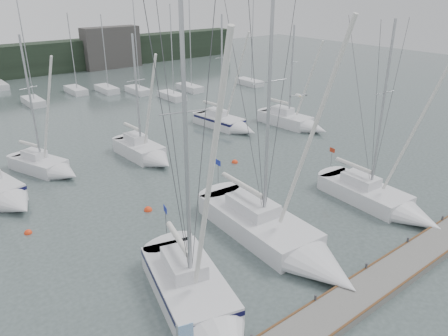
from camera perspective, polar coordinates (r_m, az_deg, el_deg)
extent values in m
plane|color=#414F4D|center=(25.39, 7.69, -11.01)|extent=(160.00, 160.00, 0.00)
cube|color=#61615C|center=(22.84, 17.04, -15.76)|extent=(24.00, 2.00, 0.40)
cube|color=black|center=(78.66, -27.25, 12.15)|extent=(90.00, 4.00, 5.00)
cube|color=#3D3A38|center=(82.15, -14.50, 14.99)|extent=(10.00, 3.00, 7.00)
cube|color=silver|center=(62.17, -11.17, 9.88)|extent=(1.80, 4.50, 0.90)
cylinder|color=#9EA1A6|center=(60.54, -11.47, 16.38)|extent=(0.12, 0.12, 13.36)
cube|color=silver|center=(63.85, -15.04, 9.88)|extent=(1.80, 4.50, 0.90)
cylinder|color=#9EA1A6|center=(62.47, -15.35, 14.44)|extent=(0.12, 0.12, 9.50)
cube|color=silver|center=(58.35, -6.81, 9.30)|extent=(1.80, 4.50, 0.90)
cylinder|color=#9EA1A6|center=(56.81, -6.82, 15.01)|extent=(0.12, 0.12, 10.94)
cube|color=silver|center=(60.07, -23.64, 7.92)|extent=(1.80, 4.50, 0.90)
cylinder|color=#9EA1A6|center=(58.47, -24.49, 13.69)|extent=(0.12, 0.12, 11.52)
cube|color=silver|center=(66.32, 3.30, 11.09)|extent=(1.80, 4.50, 0.90)
cylinder|color=#9EA1A6|center=(64.81, 3.76, 17.45)|extent=(0.12, 0.12, 13.96)
cube|color=silver|center=(64.39, -18.77, 9.55)|extent=(1.80, 4.50, 0.90)
cylinder|color=#9EA1A6|center=(62.99, -19.23, 14.17)|extent=(0.12, 0.12, 9.73)
cube|color=silver|center=(62.77, -4.52, 10.37)|extent=(1.80, 4.50, 0.90)
cylinder|color=#9EA1A6|center=(61.23, -4.44, 16.42)|extent=(0.12, 0.12, 12.50)
cube|color=silver|center=(22.07, -4.71, -15.33)|extent=(4.53, 6.94, 1.55)
cube|color=silver|center=(21.78, -5.27, -12.20)|extent=(2.24, 2.89, 0.72)
cylinder|color=#9EA1A6|center=(17.94, -5.01, 3.10)|extent=(0.19, 0.19, 13.61)
cylinder|color=silver|center=(21.87, -6.00, -9.14)|extent=(1.08, 3.09, 0.29)
cube|color=#0E0E34|center=(21.75, -4.75, -14.26)|extent=(4.55, 6.96, 0.26)
cube|color=navy|center=(23.35, -7.69, -5.37)|extent=(0.16, 0.54, 0.37)
cube|color=silver|center=(26.98, 4.39, -7.43)|extent=(3.87, 8.35, 1.57)
cone|color=silver|center=(23.53, 13.55, -13.19)|extent=(3.57, 3.70, 3.36)
cube|color=silver|center=(26.77, 3.76, -4.84)|extent=(2.05, 3.37, 0.73)
cylinder|color=#9EA1A6|center=(23.62, 5.84, 7.95)|extent=(0.19, 0.19, 13.53)
cylinder|color=silver|center=(27.13, 2.37, -2.18)|extent=(0.55, 4.00, 0.29)
cube|color=navy|center=(28.87, -0.78, 0.71)|extent=(0.06, 0.57, 0.38)
cube|color=silver|center=(32.23, 17.86, -3.32)|extent=(3.10, 6.32, 1.37)
cone|color=silver|center=(30.16, 24.40, -6.26)|extent=(2.89, 2.80, 2.73)
cube|color=silver|center=(32.05, 17.44, -1.43)|extent=(1.65, 2.55, 0.64)
cylinder|color=#9EA1A6|center=(29.85, 19.97, 7.16)|extent=(0.16, 0.16, 11.10)
cylinder|color=silver|center=(32.17, 16.54, 0.36)|extent=(0.44, 3.02, 0.25)
cube|color=#A32C15|center=(33.17, 13.96, 2.28)|extent=(0.05, 0.49, 0.33)
cone|color=silver|center=(32.11, -25.28, -4.51)|extent=(3.02, 2.86, 2.59)
cube|color=silver|center=(38.42, -22.92, 0.23)|extent=(3.69, 5.00, 1.32)
cone|color=silver|center=(36.02, -19.76, -0.77)|extent=(2.75, 2.60, 2.20)
cube|color=silver|center=(38.42, -23.54, 1.69)|extent=(1.78, 2.12, 0.62)
cylinder|color=#9EA1A6|center=(36.55, -23.93, 8.07)|extent=(0.16, 0.16, 9.64)
cylinder|color=silver|center=(38.53, -24.14, 2.91)|extent=(1.03, 2.14, 0.25)
cube|color=silver|center=(39.10, -10.98, 2.18)|extent=(2.66, 5.02, 1.51)
cone|color=silver|center=(36.30, -8.12, 0.71)|extent=(2.52, 2.22, 2.41)
cube|color=silver|center=(39.14, -11.48, 3.88)|extent=(1.42, 2.03, 0.70)
cylinder|color=#9EA1A6|center=(37.25, -11.32, 9.76)|extent=(0.18, 0.18, 9.23)
cylinder|color=silver|center=(39.25, -11.94, 5.30)|extent=(0.40, 2.41, 0.28)
cube|color=silver|center=(46.55, -0.61, 5.97)|extent=(2.99, 5.64, 1.38)
cone|color=silver|center=(44.00, 2.92, 4.91)|extent=(2.65, 2.57, 2.40)
cube|color=silver|center=(46.58, -1.02, 7.28)|extent=(1.56, 2.30, 0.65)
cylinder|color=#9EA1A6|center=(44.91, -0.29, 12.95)|extent=(0.17, 0.17, 10.20)
cylinder|color=silver|center=(46.79, -1.56, 8.41)|extent=(0.55, 2.65, 0.26)
cube|color=#0E0E34|center=(46.42, -0.61, 6.52)|extent=(3.02, 5.67, 0.23)
cube|color=silver|center=(47.51, 8.06, 6.13)|extent=(2.91, 5.78, 1.46)
cone|color=silver|center=(45.27, 11.98, 4.99)|extent=(2.63, 2.60, 2.43)
cube|color=silver|center=(47.51, 7.67, 7.49)|extent=(1.53, 2.34, 0.68)
cylinder|color=#9EA1A6|center=(46.02, 8.82, 12.32)|extent=(0.18, 0.18, 9.12)
cylinder|color=silver|center=(47.66, 7.13, 8.67)|extent=(0.51, 2.74, 0.27)
sphere|color=#EF3A15|center=(29.94, -9.88, -5.47)|extent=(0.56, 0.56, 0.56)
sphere|color=#EF3A15|center=(37.12, 1.41, 0.71)|extent=(0.54, 0.54, 0.54)
sphere|color=#EF3A15|center=(29.54, -24.20, -7.77)|extent=(0.47, 0.47, 0.47)
ellipsoid|color=white|center=(24.18, 9.68, 9.32)|extent=(0.34, 0.48, 0.20)
cube|color=gray|center=(24.04, 9.10, 9.33)|extent=(0.45, 0.27, 0.11)
cube|color=gray|center=(24.31, 10.25, 9.40)|extent=(0.45, 0.27, 0.11)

